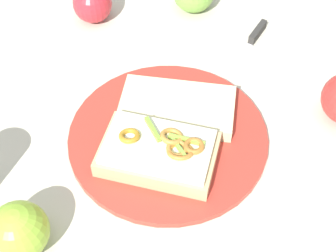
% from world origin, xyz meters
% --- Properties ---
extents(ground_plane, '(2.00, 2.00, 0.00)m').
position_xyz_m(ground_plane, '(0.00, 0.00, 0.00)').
color(ground_plane, beige).
rests_on(ground_plane, ground).
extents(plate, '(0.30, 0.30, 0.01)m').
position_xyz_m(plate, '(0.00, 0.00, 0.01)').
color(plate, '#BC3529').
rests_on(plate, ground_plane).
extents(sandwich, '(0.11, 0.17, 0.05)m').
position_xyz_m(sandwich, '(0.05, 0.00, 0.03)').
color(sandwich, tan).
rests_on(sandwich, plate).
extents(bread_slice_side, '(0.12, 0.19, 0.02)m').
position_xyz_m(bread_slice_side, '(-0.05, -0.00, 0.02)').
color(bread_slice_side, beige).
rests_on(bread_slice_side, plate).
extents(apple_3, '(0.10, 0.10, 0.08)m').
position_xyz_m(apple_3, '(0.22, -0.13, 0.04)').
color(apple_3, '#8FBC35').
rests_on(apple_3, ground_plane).
extents(apple_4, '(0.08, 0.08, 0.07)m').
position_xyz_m(apple_4, '(-0.24, -0.22, 0.04)').
color(apple_4, red).
rests_on(apple_4, ground_plane).
extents(knife, '(0.12, 0.04, 0.02)m').
position_xyz_m(knife, '(-0.27, 0.08, 0.01)').
color(knife, silver).
rests_on(knife, ground_plane).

